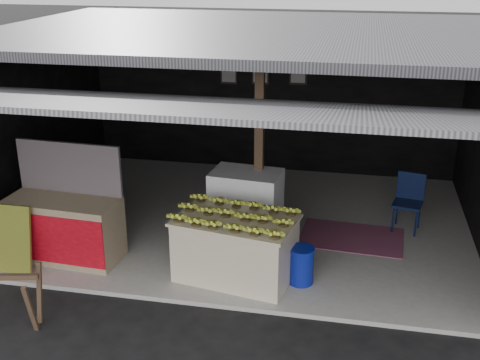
% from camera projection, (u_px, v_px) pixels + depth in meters
% --- Properties ---
extents(ground, '(80.00, 80.00, 0.00)m').
position_uv_depth(ground, '(207.00, 307.00, 7.28)').
color(ground, black).
rests_on(ground, ground).
extents(concrete_slab, '(7.00, 5.00, 0.06)m').
position_uv_depth(concrete_slab, '(246.00, 220.00, 9.56)').
color(concrete_slab, gray).
rests_on(concrete_slab, ground).
extents(shophouse, '(7.40, 7.29, 3.02)m').
position_uv_depth(shophouse, '(251.00, 88.00, 9.11)').
color(shophouse, black).
rests_on(shophouse, ground).
extents(banana_table, '(1.64, 1.18, 0.83)m').
position_uv_depth(banana_table, '(235.00, 248.00, 7.71)').
color(banana_table, beige).
rests_on(banana_table, concrete_slab).
extents(banana_pile, '(1.51, 1.06, 0.16)m').
position_uv_depth(banana_pile, '(235.00, 213.00, 7.53)').
color(banana_pile, gold).
rests_on(banana_pile, banana_table).
extents(white_crate, '(1.03, 0.75, 1.08)m').
position_uv_depth(white_crate, '(246.00, 207.00, 8.63)').
color(white_crate, white).
rests_on(white_crate, concrete_slab).
extents(neighbor_stall, '(1.57, 0.78, 1.58)m').
position_uv_depth(neighbor_stall, '(64.00, 226.00, 8.20)').
color(neighbor_stall, '#998466').
rests_on(neighbor_stall, concrete_slab).
extents(green_signboard, '(0.61, 0.21, 0.91)m').
position_uv_depth(green_signboard, '(9.00, 239.00, 7.85)').
color(green_signboard, black).
rests_on(green_signboard, concrete_slab).
extents(sawhorse, '(0.73, 0.73, 0.69)m').
position_uv_depth(sawhorse, '(9.00, 295.00, 6.74)').
color(sawhorse, '#4C3526').
rests_on(sawhorse, ground).
extents(water_barrel, '(0.31, 0.31, 0.46)m').
position_uv_depth(water_barrel, '(301.00, 266.00, 7.63)').
color(water_barrel, navy).
rests_on(water_barrel, concrete_slab).
extents(plastic_chair, '(0.49, 0.49, 0.87)m').
position_uv_depth(plastic_chair, '(409.00, 197.00, 9.05)').
color(plastic_chair, black).
rests_on(plastic_chair, concrete_slab).
extents(magenta_rug, '(1.56, 1.10, 0.01)m').
position_uv_depth(magenta_rug, '(352.00, 237.00, 8.92)').
color(magenta_rug, maroon).
rests_on(magenta_rug, concrete_slab).
extents(picture_frames, '(1.62, 0.04, 0.46)m').
position_uv_depth(picture_frames, '(262.00, 73.00, 11.10)').
color(picture_frames, black).
rests_on(picture_frames, shophouse).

